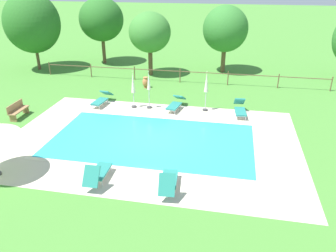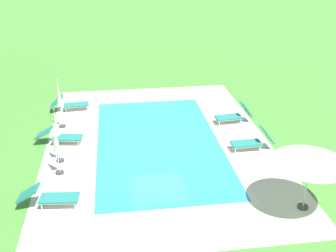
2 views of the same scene
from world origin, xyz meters
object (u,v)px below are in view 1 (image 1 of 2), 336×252
(sun_lounger_north_near_steps, at_px, (102,99))
(patio_umbrella_closed_row_mid_west, at_px, (206,85))
(sun_lounger_north_end, at_px, (169,181))
(terracotta_urn_near_fence, at_px, (146,82))
(sun_lounger_north_far, at_px, (176,104))
(tree_far_east, at_px, (32,23))
(wooden_bench_lawn_side, at_px, (18,110))
(tree_centre, at_px, (150,32))
(sun_lounger_south_near_corner, at_px, (240,109))
(patio_umbrella_closed_row_centre, at_px, (149,85))
(patio_umbrella_closed_row_west, at_px, (133,85))
(tree_west_mid, at_px, (101,20))
(sun_lounger_north_mid, at_px, (98,173))
(tree_far_west, at_px, (225,29))

(sun_lounger_north_near_steps, xyz_separation_m, patio_umbrella_closed_row_mid_west, (6.48, 0.25, 1.22))
(sun_lounger_north_end, distance_m, terracotta_urn_near_fence, 12.54)
(sun_lounger_north_far, relative_size, tree_far_east, 0.34)
(patio_umbrella_closed_row_mid_west, distance_m, wooden_bench_lawn_side, 10.94)
(sun_lounger_north_near_steps, xyz_separation_m, wooden_bench_lawn_side, (-3.95, -2.86, 0.10))
(sun_lounger_north_far, distance_m, tree_centre, 8.31)
(sun_lounger_south_near_corner, distance_m, patio_umbrella_closed_row_centre, 5.56)
(patio_umbrella_closed_row_mid_west, bearing_deg, sun_lounger_south_near_corner, -7.22)
(sun_lounger_north_far, distance_m, patio_umbrella_closed_row_west, 2.80)
(sun_lounger_north_far, xyz_separation_m, wooden_bench_lawn_side, (-8.64, -2.99, 0.11))
(patio_umbrella_closed_row_mid_west, xyz_separation_m, tree_west_mid, (-10.16, 9.86, 2.26))
(sun_lounger_north_mid, distance_m, tree_west_mid, 19.70)
(terracotta_urn_near_fence, bearing_deg, wooden_bench_lawn_side, -131.18)
(wooden_bench_lawn_side, bearing_deg, patio_umbrella_closed_row_west, 24.73)
(patio_umbrella_closed_row_west, bearing_deg, tree_far_east, 146.33)
(sun_lounger_north_mid, height_order, sun_lounger_north_end, sun_lounger_north_end)
(tree_west_mid, bearing_deg, sun_lounger_north_near_steps, -69.98)
(tree_far_west, distance_m, tree_far_east, 15.66)
(sun_lounger_north_near_steps, relative_size, patio_umbrella_closed_row_centre, 0.90)
(patio_umbrella_closed_row_west, distance_m, patio_umbrella_closed_row_mid_west, 4.38)
(tree_far_east, bearing_deg, patio_umbrella_closed_row_mid_west, -24.19)
(tree_far_west, relative_size, tree_far_east, 0.85)
(sun_lounger_north_near_steps, bearing_deg, sun_lounger_north_far, 1.65)
(tree_far_west, height_order, tree_centre, tree_far_west)
(sun_lounger_north_near_steps, xyz_separation_m, terracotta_urn_near_fence, (1.85, 3.78, 0.06))
(terracotta_urn_near_fence, xyz_separation_m, tree_west_mid, (-5.54, 6.34, 3.42))
(patio_umbrella_closed_row_centre, bearing_deg, tree_far_east, 148.88)
(patio_umbrella_closed_row_centre, bearing_deg, patio_umbrella_closed_row_mid_west, 4.05)
(sun_lounger_north_mid, xyz_separation_m, tree_far_east, (-11.41, 15.03, 3.45))
(sun_lounger_north_near_steps, bearing_deg, sun_lounger_north_mid, -69.60)
(tree_centre, bearing_deg, sun_lounger_north_mid, -83.97)
(sun_lounger_south_near_corner, xyz_separation_m, tree_far_west, (-1.43, 9.17, 3.12))
(sun_lounger_north_far, xyz_separation_m, terracotta_urn_near_fence, (-2.84, 3.64, 0.06))
(patio_umbrella_closed_row_centre, relative_size, tree_far_east, 0.37)
(patio_umbrella_closed_row_west, xyz_separation_m, tree_centre, (-0.71, 7.22, 1.92))
(tree_far_west, xyz_separation_m, tree_far_east, (-15.49, -2.22, 0.35))
(terracotta_urn_near_fence, bearing_deg, sun_lounger_north_near_steps, -116.11)
(sun_lounger_north_near_steps, xyz_separation_m, tree_west_mid, (-3.69, 10.12, 3.48))
(sun_lounger_north_end, xyz_separation_m, tree_centre, (-4.46, 15.26, 2.96))
(sun_lounger_north_mid, bearing_deg, wooden_bench_lawn_side, 143.04)
(sun_lounger_north_near_steps, relative_size, patio_umbrella_closed_row_mid_west, 0.86)
(patio_umbrella_closed_row_west, distance_m, tree_west_mid, 11.96)
(sun_lounger_north_end, relative_size, patio_umbrella_closed_row_mid_west, 0.77)
(sun_lounger_north_mid, xyz_separation_m, patio_umbrella_closed_row_centre, (0.06, 8.11, 1.07))
(terracotta_urn_near_fence, height_order, tree_far_west, tree_far_west)
(sun_lounger_north_near_steps, xyz_separation_m, sun_lounger_north_mid, (3.01, -8.09, 0.03))
(sun_lounger_north_mid, bearing_deg, sun_lounger_south_near_corner, 55.71)
(sun_lounger_north_far, xyz_separation_m, patio_umbrella_closed_row_mid_west, (1.79, 0.12, 1.22))
(patio_umbrella_closed_row_mid_west, relative_size, tree_far_east, 0.39)
(patio_umbrella_closed_row_centre, xyz_separation_m, tree_west_mid, (-6.76, 10.10, 2.37))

